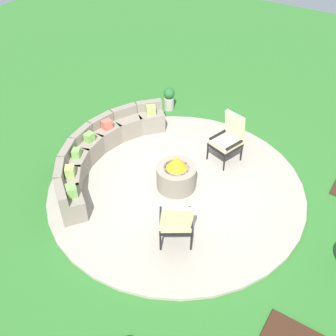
# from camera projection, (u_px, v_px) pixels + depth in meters

# --- Properties ---
(ground_plane) EXTENTS (24.00, 24.00, 0.00)m
(ground_plane) POSITION_uv_depth(u_px,v_px,m) (176.00, 188.00, 8.36)
(ground_plane) COLOR #2D6B28
(patio_circle) EXTENTS (5.23, 5.23, 0.06)m
(patio_circle) POSITION_uv_depth(u_px,v_px,m) (176.00, 187.00, 8.34)
(patio_circle) COLOR #9E9384
(patio_circle) RESTS_ON ground_plane
(fire_pit) EXTENTS (0.80, 0.80, 0.77)m
(fire_pit) POSITION_uv_depth(u_px,v_px,m) (176.00, 175.00, 8.12)
(fire_pit) COLOR gray
(fire_pit) RESTS_ON patio_circle
(curved_stone_bench) EXTENTS (3.85, 1.50, 0.70)m
(curved_stone_bench) POSITION_uv_depth(u_px,v_px,m) (100.00, 150.00, 8.74)
(curved_stone_bench) COLOR gray
(curved_stone_bench) RESTS_ON patio_circle
(lounge_chair_front_left) EXTENTS (0.79, 0.81, 1.08)m
(lounge_chair_front_left) POSITION_uv_depth(u_px,v_px,m) (176.00, 221.00, 6.85)
(lounge_chair_front_left) COLOR black
(lounge_chair_front_left) RESTS_ON patio_circle
(lounge_chair_front_right) EXTENTS (0.73, 0.68, 1.10)m
(lounge_chair_front_right) POSITION_uv_depth(u_px,v_px,m) (229.00, 137.00, 8.65)
(lounge_chair_front_right) COLOR black
(lounge_chair_front_right) RESTS_ON patio_circle
(potted_plant_1) EXTENTS (0.29, 0.29, 0.61)m
(potted_plant_1) POSITION_uv_depth(u_px,v_px,m) (169.00, 98.00, 10.47)
(potted_plant_1) COLOR #A89E8E
(potted_plant_1) RESTS_ON ground_plane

